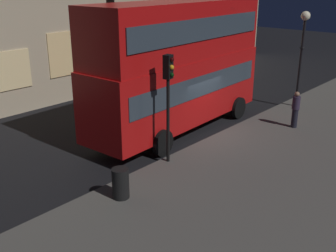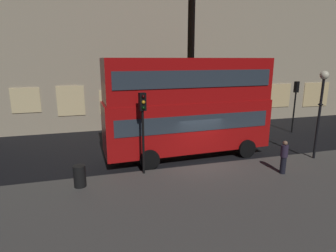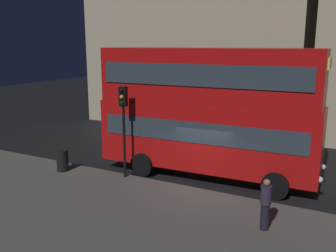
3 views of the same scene
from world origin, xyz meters
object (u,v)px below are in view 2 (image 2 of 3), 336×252
at_px(traffic_light_near_kerb, 143,117).
at_px(street_lamp, 322,97).
at_px(traffic_light_far_side, 295,96).
at_px(litter_bin, 80,176).
at_px(double_decker_bus, 188,104).
at_px(pedestrian, 284,157).

xyz_separation_m(traffic_light_near_kerb, street_lamp, (9.93, -0.49, 0.68)).
bearing_deg(traffic_light_far_side, litter_bin, 4.69).
bearing_deg(street_lamp, double_decker_bus, 159.11).
xyz_separation_m(double_decker_bus, pedestrian, (3.65, -4.02, -2.21)).
bearing_deg(traffic_light_near_kerb, pedestrian, -25.52).
relative_size(double_decker_bus, traffic_light_far_side, 2.45).
bearing_deg(traffic_light_near_kerb, street_lamp, -12.61).
relative_size(traffic_light_near_kerb, litter_bin, 4.08).
bearing_deg(pedestrian, traffic_light_near_kerb, 155.06).
height_order(double_decker_bus, traffic_light_far_side, double_decker_bus).
distance_m(traffic_light_far_side, pedestrian, 9.65).
bearing_deg(street_lamp, pedestrian, -156.51).
relative_size(street_lamp, litter_bin, 5.02).
relative_size(double_decker_bus, pedestrian, 5.82).
bearing_deg(double_decker_bus, pedestrian, -50.23).
distance_m(double_decker_bus, litter_bin, 7.20).
distance_m(double_decker_bus, pedestrian, 5.87).
height_order(traffic_light_near_kerb, traffic_light_far_side, traffic_light_near_kerb).
relative_size(traffic_light_near_kerb, street_lamp, 0.81).
xyz_separation_m(double_decker_bus, litter_bin, (-6.10, -2.81, -2.60)).
distance_m(traffic_light_near_kerb, traffic_light_far_side, 14.00).
distance_m(street_lamp, litter_bin, 13.34).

